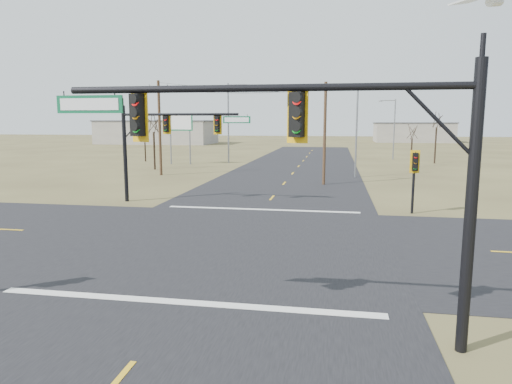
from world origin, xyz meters
TOP-DOWN VIEW (x-y plane):
  - ground at (0.00, 0.00)m, footprint 320.00×320.00m
  - road_ew at (0.00, 0.00)m, footprint 160.00×14.00m
  - road_ns at (0.00, 0.00)m, footprint 14.00×160.00m
  - stop_bar_near at (0.00, -7.50)m, footprint 12.00×0.40m
  - stop_bar_far at (0.00, 7.50)m, footprint 12.00×0.40m
  - mast_arm_near at (3.70, -9.13)m, footprint 10.34×0.59m
  - mast_arm_far at (-6.58, 9.02)m, footprint 8.83×0.41m
  - pedestal_signal_ne at (9.03, 7.82)m, footprint 0.57×0.48m
  - utility_pole_near at (3.47, 19.82)m, footprint 2.11×0.64m
  - utility_pole_far at (-13.25, 24.31)m, footprint 2.33×0.28m
  - highway_sign at (-15.27, 36.26)m, footprint 3.44×0.27m
  - streetlight_a at (6.21, 25.86)m, footprint 2.49×0.39m
  - streetlight_b at (12.54, 48.97)m, footprint 2.43×0.36m
  - streetlight_c at (-9.41, 39.34)m, footprint 2.92×0.37m
  - bare_tree_a at (-16.06, 29.51)m, footprint 2.99×2.99m
  - bare_tree_b at (-21.51, 39.50)m, footprint 2.89×2.89m
  - bare_tree_c at (13.50, 37.62)m, footprint 2.93×2.93m
  - bare_tree_d at (17.36, 43.20)m, footprint 3.57×3.57m
  - warehouse_left at (-40.00, 90.00)m, footprint 28.00×14.00m
  - warehouse_mid at (25.00, 110.00)m, footprint 20.00×12.00m

SIDE VIEW (x-z plane):
  - ground at x=0.00m, z-range 0.00..0.00m
  - road_ew at x=0.00m, z-range 0.00..0.02m
  - road_ns at x=0.00m, z-range 0.00..0.02m
  - stop_bar_near at x=0.00m, z-range 0.03..0.03m
  - stop_bar_far at x=0.00m, z-range 0.03..0.03m
  - warehouse_mid at x=25.00m, z-range 0.00..5.00m
  - warehouse_left at x=-40.00m, z-range 0.00..5.50m
  - pedestal_signal_ne at x=9.03m, z-range 0.92..4.74m
  - bare_tree_c at x=13.50m, z-range 1.55..7.02m
  - highway_sign at x=-15.27m, z-range 1.31..7.76m
  - utility_pole_near at x=3.47m, z-range 0.20..8.98m
  - mast_arm_far at x=-6.58m, z-range 1.47..7.99m
  - streetlight_b at x=12.54m, z-range 0.53..9.20m
  - utility_pole_far at x=-13.25m, z-range 0.18..9.72m
  - mast_arm_near at x=3.70m, z-range 1.57..8.39m
  - streetlight_a at x=6.21m, z-range 0.54..9.44m
  - bare_tree_b at x=-21.51m, z-range 1.89..8.21m
  - bare_tree_a at x=-16.06m, z-range 1.95..8.66m
  - bare_tree_d at x=17.36m, z-range 2.17..9.30m
  - streetlight_c at x=-9.41m, z-range 0.64..11.08m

